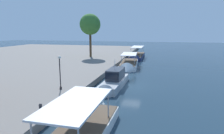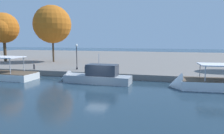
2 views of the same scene
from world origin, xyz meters
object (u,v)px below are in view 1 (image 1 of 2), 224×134
object	(u,v)px
tour_boat_3	(129,66)
mooring_bollard_0	(41,108)
motor_yacht_2	(113,83)
lamp_post	(60,69)
tour_boat_4	(137,57)
tree_2	(91,24)

from	to	relation	value
tour_boat_3	mooring_bollard_0	world-z (taller)	tour_boat_3
motor_yacht_2	lamp_post	distance (m)	7.54
motor_yacht_2	tour_boat_4	xyz separation A→B (m)	(28.66, 0.15, -0.23)
tour_boat_3	mooring_bollard_0	bearing A→B (deg)	-11.49
mooring_bollard_0	tree_2	xyz separation A→B (m)	(34.95, 8.05, 7.91)
mooring_bollard_0	tree_2	bearing A→B (deg)	12.97
tour_boat_4	tree_2	world-z (taller)	tree_2
tour_boat_3	lamp_post	world-z (taller)	lamp_post
tour_boat_3	lamp_post	xyz separation A→B (m)	(-19.56, 5.02, 2.85)
motor_yacht_2	tour_boat_3	distance (m)	14.80
mooring_bollard_0	lamp_post	bearing A→B (deg)	14.49
tour_boat_3	mooring_bollard_0	size ratio (longest dim) A/B	13.97
tour_boat_4	lamp_post	world-z (taller)	lamp_post
motor_yacht_2	mooring_bollard_0	distance (m)	11.90
motor_yacht_2	tree_2	size ratio (longest dim) A/B	0.87
motor_yacht_2	tree_2	bearing A→B (deg)	-152.02
tour_boat_3	tree_2	bearing A→B (deg)	-131.99
tour_boat_3	lamp_post	bearing A→B (deg)	-18.65
mooring_bollard_0	tour_boat_4	bearing A→B (deg)	-4.87
tree_2	tour_boat_3	bearing A→B (deg)	-127.75
lamp_post	tree_2	size ratio (longest dim) A/B	0.36
lamp_post	tree_2	bearing A→B (deg)	12.62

